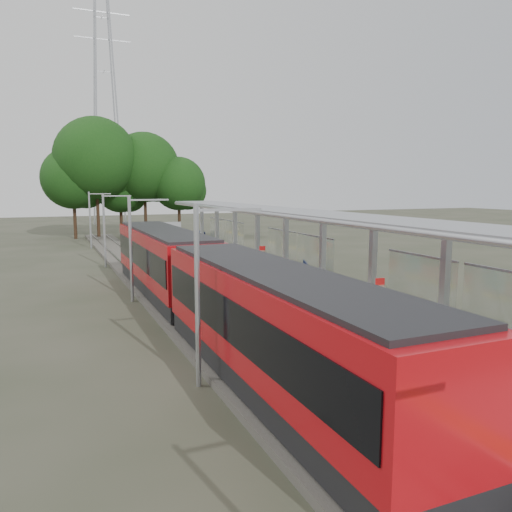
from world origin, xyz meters
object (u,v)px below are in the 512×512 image
Objects in this scene: bench_mid at (307,272)px; bench_far at (204,237)px; train at (202,281)px; info_pillar_near at (379,305)px; info_pillar_far at (262,263)px; litter_bin at (365,293)px.

bench_mid reaches higher than bench_far.
train is 16.21× the size of info_pillar_near.
train is at bearing -133.69° from bench_mid.
train is 7.55m from info_pillar_far.
train is at bearing 139.39° from info_pillar_near.
info_pillar_far is at bearing -95.38° from bench_far.
train is 7.09m from info_pillar_near.
bench_far is at bearing 72.85° from train.
info_pillar_near is 1.92× the size of litter_bin.
info_pillar_near is 1.03× the size of info_pillar_far.
train is at bearing -106.60° from bench_far.
info_pillar_far reaches higher than bench_mid.
bench_far is 1.77× the size of litter_bin.
bench_far is 0.95× the size of info_pillar_far.
info_pillar_near reaches higher than info_pillar_far.
info_pillar_near is at bearing -83.09° from info_pillar_far.
info_pillar_near is at bearing -46.04° from train.
info_pillar_near is 3.36m from litter_bin.
train is 7.11m from bench_mid.
bench_mid is at bearing 24.38° from train.
train is at bearing -124.67° from info_pillar_far.
info_pillar_far reaches higher than bench_far.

